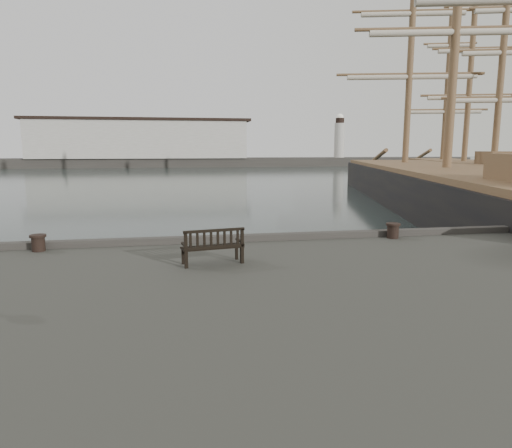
{
  "coord_description": "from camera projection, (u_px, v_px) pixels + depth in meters",
  "views": [
    {
      "loc": [
        -0.72,
        -12.75,
        4.17
      ],
      "look_at": [
        1.45,
        -0.5,
        2.1
      ],
      "focal_mm": 32.0,
      "sensor_mm": 36.0,
      "label": 1
    }
  ],
  "objects": [
    {
      "name": "ground",
      "position": [
        204.0,
        294.0,
        13.19
      ],
      "size": [
        400.0,
        400.0,
        0.0
      ],
      "primitive_type": "plane",
      "color": "black",
      "rests_on": "ground"
    },
    {
      "name": "breakwater",
      "position": [
        156.0,
        148.0,
        101.05
      ],
      "size": [
        140.0,
        9.5,
        12.2
      ],
      "color": "#383530",
      "rests_on": "ground"
    },
    {
      "name": "bench",
      "position": [
        213.0,
        253.0,
        10.39
      ],
      "size": [
        1.46,
        0.72,
        0.8
      ],
      "rotation": [
        0.0,
        0.0,
        0.17
      ],
      "color": "black",
      "rests_on": "quay"
    },
    {
      "name": "bollard_left",
      "position": [
        38.0,
        243.0,
        11.68
      ],
      "size": [
        0.53,
        0.53,
        0.43
      ],
      "primitive_type": "cylinder",
      "rotation": [
        0.0,
        0.0,
        -0.38
      ],
      "color": "black",
      "rests_on": "quay"
    },
    {
      "name": "bollard_right",
      "position": [
        393.0,
        231.0,
        13.37
      ],
      "size": [
        0.47,
        0.47,
        0.44
      ],
      "primitive_type": "cylinder",
      "rotation": [
        0.0,
        0.0,
        0.13
      ],
      "color": "black",
      "rests_on": "quay"
    },
    {
      "name": "tall_ship_main",
      "position": [
        445.0,
        196.0,
        32.59
      ],
      "size": [
        18.61,
        43.11,
        31.75
      ],
      "rotation": [
        0.0,
        0.0,
        -0.25
      ],
      "color": "black",
      "rests_on": "ground"
    },
    {
      "name": "tall_ship_far",
      "position": [
        462.0,
        179.0,
        50.26
      ],
      "size": [
        14.29,
        29.73,
        24.99
      ],
      "rotation": [
        0.0,
        0.0,
        -0.29
      ],
      "color": "black",
      "rests_on": "ground"
    }
  ]
}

